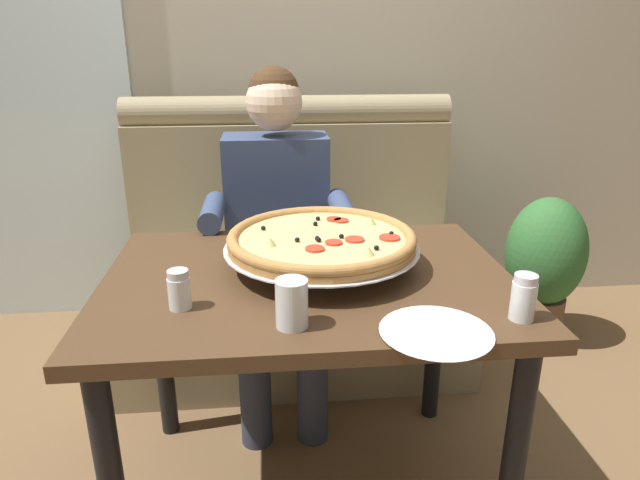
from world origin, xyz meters
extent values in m
cube|color=#BCB29E|center=(0.00, 1.45, 1.40)|extent=(6.00, 0.12, 2.80)
cube|color=#998966|center=(0.00, 0.75, 0.23)|extent=(1.47, 0.60, 0.46)
cube|color=#998966|center=(0.00, 1.14, 0.69)|extent=(1.47, 0.18, 0.65)
cylinder|color=#998966|center=(0.00, 1.14, 1.06)|extent=(1.47, 0.14, 0.14)
cube|color=#4C331E|center=(0.00, 0.00, 0.73)|extent=(1.12, 0.81, 0.04)
cylinder|color=black|center=(0.49, -0.34, 0.35)|extent=(0.06, 0.06, 0.71)
cylinder|color=black|center=(-0.49, 0.34, 0.35)|extent=(0.06, 0.06, 0.71)
cylinder|color=black|center=(0.49, 0.34, 0.35)|extent=(0.06, 0.06, 0.71)
cube|color=#2D3342|center=(-0.07, 0.50, 0.54)|extent=(0.34, 0.40, 0.15)
cylinder|color=#2D3342|center=(-0.17, 0.25, 0.23)|extent=(0.11, 0.11, 0.46)
cylinder|color=#2D3342|center=(0.03, 0.25, 0.23)|extent=(0.11, 0.11, 0.46)
cube|color=#38476B|center=(-0.07, 0.72, 0.74)|extent=(0.40, 0.22, 0.56)
cylinder|color=#38476B|center=(-0.30, 0.50, 0.79)|extent=(0.08, 0.28, 0.08)
cylinder|color=#38476B|center=(0.16, 0.50, 0.79)|extent=(0.08, 0.28, 0.08)
sphere|color=beige|center=(-0.07, 0.70, 1.15)|extent=(0.21, 0.21, 0.21)
sphere|color=#472D19|center=(-0.07, 0.71, 1.18)|extent=(0.19, 0.19, 0.19)
cylinder|color=silver|center=(0.04, -0.09, 0.78)|extent=(0.01, 0.01, 0.06)
cylinder|color=silver|center=(-0.08, 0.13, 0.78)|extent=(0.01, 0.01, 0.06)
cylinder|color=silver|center=(0.17, 0.13, 0.78)|extent=(0.01, 0.01, 0.06)
torus|color=silver|center=(0.04, 0.06, 0.80)|extent=(0.30, 0.30, 0.01)
cylinder|color=silver|center=(0.04, 0.06, 0.81)|extent=(0.55, 0.55, 0.00)
cylinder|color=#B77F42|center=(0.04, 0.06, 0.82)|extent=(0.53, 0.53, 0.02)
torus|color=#B77F42|center=(0.04, 0.06, 0.84)|extent=(0.53, 0.53, 0.03)
cylinder|color=#E5C17A|center=(0.04, 0.06, 0.83)|extent=(0.47, 0.47, 0.01)
cylinder|color=red|center=(0.23, 0.02, 0.84)|extent=(0.06, 0.06, 0.01)
cylinder|color=red|center=(0.10, 0.21, 0.84)|extent=(0.05, 0.05, 0.01)
cylinder|color=red|center=(0.07, 0.00, 0.84)|extent=(0.05, 0.05, 0.01)
cylinder|color=red|center=(0.12, 0.19, 0.84)|extent=(0.04, 0.04, 0.01)
cylinder|color=red|center=(0.13, 0.02, 0.84)|extent=(0.05, 0.05, 0.01)
cylinder|color=red|center=(0.02, -0.04, 0.84)|extent=(0.05, 0.05, 0.01)
sphere|color=black|center=(0.03, 0.16, 0.84)|extent=(0.01, 0.01, 0.01)
sphere|color=black|center=(0.03, 0.03, 0.84)|extent=(0.01, 0.01, 0.01)
sphere|color=black|center=(0.03, 0.02, 0.84)|extent=(0.01, 0.01, 0.01)
sphere|color=black|center=(0.24, 0.05, 0.84)|extent=(0.01, 0.01, 0.01)
sphere|color=black|center=(-0.12, 0.13, 0.84)|extent=(0.01, 0.01, 0.01)
sphere|color=black|center=(0.05, 0.21, 0.84)|extent=(0.01, 0.01, 0.01)
sphere|color=black|center=(0.10, 0.04, 0.84)|extent=(0.01, 0.01, 0.01)
sphere|color=black|center=(-0.03, 0.02, 0.84)|extent=(0.01, 0.01, 0.01)
sphere|color=black|center=(0.18, -0.06, 0.84)|extent=(0.01, 0.01, 0.01)
cone|color=#CCC675|center=(0.15, -0.09, 0.85)|extent=(0.04, 0.04, 0.02)
cone|color=#CCC675|center=(-0.10, 0.00, 0.85)|extent=(0.04, 0.04, 0.02)
cone|color=#CCC675|center=(0.20, 0.16, 0.85)|extent=(0.04, 0.04, 0.02)
cylinder|color=white|center=(0.47, -0.30, 0.79)|extent=(0.06, 0.06, 0.09)
cylinder|color=#A82D19|center=(0.47, -0.30, 0.78)|extent=(0.05, 0.05, 0.06)
cylinder|color=silver|center=(0.47, -0.30, 0.85)|extent=(0.05, 0.05, 0.02)
cylinder|color=white|center=(-0.32, -0.17, 0.79)|extent=(0.05, 0.05, 0.08)
cylinder|color=#4C6633|center=(-0.32, -0.17, 0.77)|extent=(0.05, 0.05, 0.04)
cylinder|color=silver|center=(-0.32, -0.17, 0.84)|extent=(0.05, 0.05, 0.02)
cylinder|color=white|center=(0.26, -0.35, 0.75)|extent=(0.18, 0.18, 0.01)
cone|color=white|center=(0.26, -0.35, 0.76)|extent=(0.25, 0.25, 0.01)
cylinder|color=silver|center=(-0.06, -0.28, 0.80)|extent=(0.07, 0.07, 0.11)
cylinder|color=#4C2814|center=(-0.06, -0.28, 0.78)|extent=(0.06, 0.06, 0.06)
cylinder|color=black|center=(-1.01, 2.25, 0.22)|extent=(0.02, 0.02, 0.44)
cylinder|color=black|center=(-1.26, 2.33, 0.22)|extent=(0.02, 0.02, 0.44)
cylinder|color=black|center=(-1.09, 2.00, 0.22)|extent=(0.02, 0.02, 0.44)
cylinder|color=black|center=(-1.34, 2.08, 0.22)|extent=(0.02, 0.02, 0.44)
cylinder|color=black|center=(-1.18, 2.16, 0.45)|extent=(0.40, 0.40, 0.02)
cube|color=black|center=(-1.22, 2.01, 0.65)|extent=(0.31, 0.12, 0.42)
cylinder|color=brown|center=(1.17, 0.87, 0.11)|extent=(0.24, 0.24, 0.22)
ellipsoid|color=#336B33|center=(1.17, 0.87, 0.44)|extent=(0.36, 0.36, 0.52)
camera|label=1|loc=(-0.10, -1.40, 1.36)|focal=31.00mm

